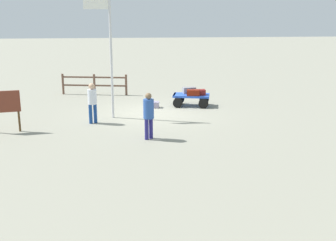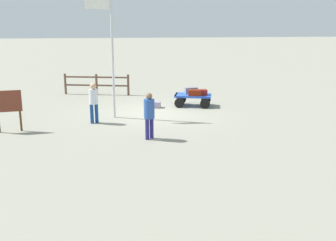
{
  "view_description": "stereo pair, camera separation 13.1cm",
  "coord_description": "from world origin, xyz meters",
  "px_view_note": "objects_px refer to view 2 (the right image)",
  "views": [
    {
      "loc": [
        1.39,
        17.89,
        4.29
      ],
      "look_at": [
        0.02,
        6.0,
        1.18
      ],
      "focal_mm": 44.02,
      "sensor_mm": 36.0,
      "label": 1
    },
    {
      "loc": [
        1.26,
        17.91,
        4.29
      ],
      "look_at": [
        0.02,
        6.0,
        1.18
      ],
      "focal_mm": 44.02,
      "sensor_mm": 36.0,
      "label": 2
    }
  ],
  "objects_px": {
    "suitcase_olive": "(154,105)",
    "worker_lead": "(94,100)",
    "suitcase_dark": "(200,92)",
    "worker_trailing": "(149,112)",
    "luggage_cart": "(193,98)",
    "suitcase_tan": "(195,93)",
    "flagpole": "(109,42)",
    "signboard": "(8,105)",
    "suitcase_maroon": "(191,90)"
  },
  "relations": [
    {
      "from": "suitcase_dark",
      "to": "suitcase_maroon",
      "type": "relative_size",
      "value": 0.97
    },
    {
      "from": "suitcase_dark",
      "to": "luggage_cart",
      "type": "bearing_deg",
      "value": -25.94
    },
    {
      "from": "worker_lead",
      "to": "flagpole",
      "type": "bearing_deg",
      "value": -127.44
    },
    {
      "from": "luggage_cart",
      "to": "signboard",
      "type": "bearing_deg",
      "value": 26.24
    },
    {
      "from": "worker_lead",
      "to": "flagpole",
      "type": "relative_size",
      "value": 0.32
    },
    {
      "from": "suitcase_tan",
      "to": "suitcase_olive",
      "type": "distance_m",
      "value": 2.0
    },
    {
      "from": "luggage_cart",
      "to": "flagpole",
      "type": "xyz_separation_m",
      "value": [
        3.81,
        1.89,
        2.75
      ]
    },
    {
      "from": "suitcase_tan",
      "to": "worker_trailing",
      "type": "xyz_separation_m",
      "value": [
        2.43,
        4.87,
        0.27
      ]
    },
    {
      "from": "worker_lead",
      "to": "worker_trailing",
      "type": "relative_size",
      "value": 0.99
    },
    {
      "from": "suitcase_maroon",
      "to": "suitcase_tan",
      "type": "relative_size",
      "value": 1.0
    },
    {
      "from": "suitcase_dark",
      "to": "flagpole",
      "type": "xyz_separation_m",
      "value": [
        4.16,
        1.72,
        2.47
      ]
    },
    {
      "from": "luggage_cart",
      "to": "worker_trailing",
      "type": "xyz_separation_m",
      "value": [
        2.37,
        5.16,
        0.57
      ]
    },
    {
      "from": "suitcase_olive",
      "to": "worker_lead",
      "type": "distance_m",
      "value": 3.76
    },
    {
      "from": "suitcase_tan",
      "to": "suitcase_dark",
      "type": "bearing_deg",
      "value": -156.35
    },
    {
      "from": "suitcase_tan",
      "to": "flagpole",
      "type": "height_order",
      "value": "flagpole"
    },
    {
      "from": "suitcase_dark",
      "to": "suitcase_olive",
      "type": "relative_size",
      "value": 0.95
    },
    {
      "from": "suitcase_olive",
      "to": "flagpole",
      "type": "xyz_separation_m",
      "value": [
        1.95,
        1.74,
        3.02
      ]
    },
    {
      "from": "suitcase_dark",
      "to": "suitcase_olive",
      "type": "distance_m",
      "value": 2.27
    },
    {
      "from": "worker_lead",
      "to": "suitcase_tan",
      "type": "bearing_deg",
      "value": -151.6
    },
    {
      "from": "suitcase_dark",
      "to": "worker_trailing",
      "type": "xyz_separation_m",
      "value": [
        2.72,
        4.99,
        0.28
      ]
    },
    {
      "from": "luggage_cart",
      "to": "flagpole",
      "type": "height_order",
      "value": "flagpole"
    },
    {
      "from": "worker_trailing",
      "to": "signboard",
      "type": "bearing_deg",
      "value": -15.87
    },
    {
      "from": "signboard",
      "to": "suitcase_dark",
      "type": "bearing_deg",
      "value": -155.78
    },
    {
      "from": "worker_lead",
      "to": "worker_trailing",
      "type": "bearing_deg",
      "value": 130.74
    },
    {
      "from": "suitcase_maroon",
      "to": "worker_trailing",
      "type": "bearing_deg",
      "value": 66.8
    },
    {
      "from": "luggage_cart",
      "to": "flagpole",
      "type": "bearing_deg",
      "value": 26.36
    },
    {
      "from": "suitcase_olive",
      "to": "worker_lead",
      "type": "xyz_separation_m",
      "value": [
        2.6,
        2.59,
        0.83
      ]
    },
    {
      "from": "suitcase_tan",
      "to": "worker_lead",
      "type": "height_order",
      "value": "worker_lead"
    },
    {
      "from": "suitcase_olive",
      "to": "flagpole",
      "type": "bearing_deg",
      "value": 41.66
    },
    {
      "from": "luggage_cart",
      "to": "suitcase_tan",
      "type": "bearing_deg",
      "value": 100.81
    },
    {
      "from": "suitcase_dark",
      "to": "worker_trailing",
      "type": "bearing_deg",
      "value": 61.43
    },
    {
      "from": "suitcase_olive",
      "to": "signboard",
      "type": "xyz_separation_m",
      "value": [
        5.65,
        3.55,
        0.89
      ]
    },
    {
      "from": "suitcase_maroon",
      "to": "flagpole",
      "type": "relative_size",
      "value": 0.12
    },
    {
      "from": "worker_trailing",
      "to": "suitcase_tan",
      "type": "bearing_deg",
      "value": -116.53
    },
    {
      "from": "flagpole",
      "to": "signboard",
      "type": "relative_size",
      "value": 3.31
    },
    {
      "from": "suitcase_tan",
      "to": "suitcase_olive",
      "type": "bearing_deg",
      "value": -4.35
    },
    {
      "from": "suitcase_tan",
      "to": "signboard",
      "type": "height_order",
      "value": "signboard"
    },
    {
      "from": "worker_trailing",
      "to": "signboard",
      "type": "xyz_separation_m",
      "value": [
        5.14,
        -1.46,
        0.06
      ]
    },
    {
      "from": "luggage_cart",
      "to": "worker_lead",
      "type": "distance_m",
      "value": 5.26
    },
    {
      "from": "signboard",
      "to": "suitcase_tan",
      "type": "bearing_deg",
      "value": -155.76
    },
    {
      "from": "luggage_cart",
      "to": "suitcase_dark",
      "type": "relative_size",
      "value": 3.03
    },
    {
      "from": "suitcase_dark",
      "to": "worker_lead",
      "type": "relative_size",
      "value": 0.38
    },
    {
      "from": "luggage_cart",
      "to": "signboard",
      "type": "relative_size",
      "value": 1.2
    },
    {
      "from": "suitcase_maroon",
      "to": "worker_lead",
      "type": "distance_m",
      "value": 5.37
    },
    {
      "from": "flagpole",
      "to": "luggage_cart",
      "type": "bearing_deg",
      "value": -153.64
    },
    {
      "from": "suitcase_dark",
      "to": "flagpole",
      "type": "relative_size",
      "value": 0.12
    },
    {
      "from": "suitcase_dark",
      "to": "suitcase_maroon",
      "type": "distance_m",
      "value": 0.6
    },
    {
      "from": "suitcase_olive",
      "to": "flagpole",
      "type": "distance_m",
      "value": 3.99
    },
    {
      "from": "luggage_cart",
      "to": "signboard",
      "type": "xyz_separation_m",
      "value": [
        7.51,
        3.7,
        0.63
      ]
    },
    {
      "from": "suitcase_dark",
      "to": "worker_lead",
      "type": "distance_m",
      "value": 5.46
    }
  ]
}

